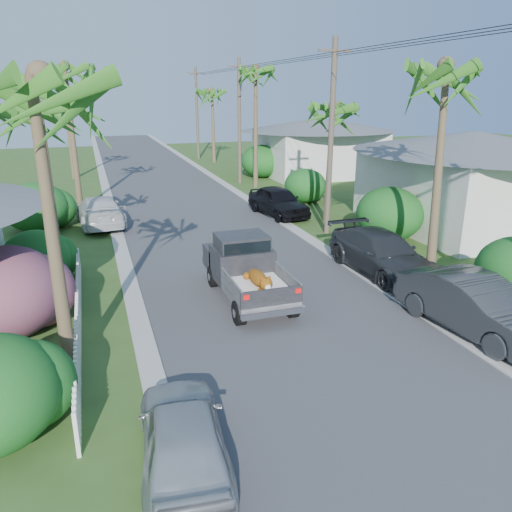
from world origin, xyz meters
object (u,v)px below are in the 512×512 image
object	(u,v)px
palm_l_c	(65,67)
utility_pole_b	(331,138)
utility_pole_c	(239,121)
parked_car_ln	(184,437)
palm_r_a	(451,67)
utility_pole_d	(197,113)
parked_car_lf	(99,211)
parked_car_rn	(475,306)
palm_l_d	(65,95)
palm_l_a	(31,78)
house_right_near	(469,183)
palm_r_c	(256,69)
parked_car_rf	(278,201)
palm_r_b	(332,107)
house_right_far	(318,149)
palm_l_b	(39,107)
pickup_truck	(244,267)
parked_car_rm	(381,254)
palm_r_d	(212,91)

from	to	relation	value
palm_l_c	utility_pole_b	world-z (taller)	palm_l_c
utility_pole_b	utility_pole_c	distance (m)	15.00
parked_car_ln	palm_r_a	bearing A→B (deg)	-140.74
palm_l_c	palm_r_a	distance (m)	20.19
utility_pole_d	parked_car_lf	bearing A→B (deg)	-113.02
parked_car_rn	palm_l_d	xyz separation A→B (m)	(-11.35, 32.07, 5.62)
parked_car_lf	palm_l_a	bearing A→B (deg)	79.59
palm_r_a	utility_pole_c	size ratio (longest dim) A/B	0.97
palm_l_d	utility_pole_c	xyz separation A→B (m)	(12.10, -6.00, -1.84)
parked_car_ln	house_right_near	xyz separation A→B (m)	(17.12, 12.90, 1.55)
palm_l_c	palm_r_c	xyz separation A→B (m)	(12.20, 4.00, 0.20)
parked_car_lf	utility_pole_d	world-z (taller)	utility_pole_d
palm_l_c	palm_r_c	size ratio (longest dim) A/B	0.98
palm_l_d	palm_r_a	size ratio (longest dim) A/B	0.89
palm_r_c	utility_pole_c	distance (m)	4.08
palm_l_d	parked_car_rf	bearing A→B (deg)	-56.53
palm_r_a	utility_pole_b	world-z (taller)	utility_pole_b
parked_car_rn	palm_r_a	xyz separation A→B (m)	(1.45, 4.07, 6.60)
parked_car_lf	utility_pole_d	bearing A→B (deg)	-118.88
parked_car_rf	parked_car_ln	xyz separation A→B (m)	(-8.73, -18.09, -0.14)
palm_r_c	palm_r_b	bearing A→B (deg)	-87.92
parked_car_ln	house_right_far	xyz separation A→B (m)	(17.12, 30.90, 1.45)
palm_r_b	utility_pole_d	world-z (taller)	utility_pole_d
palm_r_a	parked_car_ln	bearing A→B (deg)	-146.49
parked_car_ln	palm_r_c	bearing A→B (deg)	-105.23
palm_l_b	palm_l_d	bearing A→B (deg)	89.22
house_right_near	utility_pole_d	xyz separation A→B (m)	(-7.40, 31.00, 2.38)
utility_pole_c	utility_pole_d	bearing A→B (deg)	90.00
house_right_far	utility_pole_c	bearing A→B (deg)	-164.88
palm_r_c	utility_pole_d	distance (m)	17.37
pickup_truck	house_right_far	size ratio (longest dim) A/B	0.57
pickup_truck	parked_car_rm	bearing A→B (deg)	3.75
parked_car_rm	palm_l_a	world-z (taller)	palm_l_a
palm_l_b	utility_pole_d	xyz separation A→B (m)	(12.40, 31.00, -1.55)
palm_r_a	utility_pole_c	distance (m)	22.19
palm_l_d	house_right_near	world-z (taller)	palm_l_d
parked_car_rn	utility_pole_d	size ratio (longest dim) A/B	0.55
parked_car_ln	palm_l_d	world-z (taller)	palm_l_d
parked_car_rn	parked_car_rm	distance (m)	5.19
parked_car_rf	utility_pole_c	bearing A→B (deg)	76.94
pickup_truck	parked_car_ln	world-z (taller)	pickup_truck
utility_pole_c	palm_l_d	bearing A→B (deg)	153.62
utility_pole_c	house_right_far	bearing A→B (deg)	15.12
palm_r_c	palm_r_a	bearing A→B (deg)	-89.71
palm_l_a	pickup_truck	bearing A→B (deg)	33.79
palm_l_b	palm_l_d	size ratio (longest dim) A/B	0.96
palm_r_b	palm_r_d	world-z (taller)	palm_r_d
parked_car_ln	parked_car_lf	bearing A→B (deg)	-81.58
parked_car_rm	palm_l_b	world-z (taller)	palm_l_b
palm_r_b	palm_r_a	bearing A→B (deg)	-91.91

